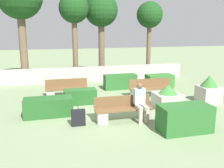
% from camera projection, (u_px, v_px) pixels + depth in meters
% --- Properties ---
extents(ground_plane, '(60.00, 60.00, 0.00)m').
position_uv_depth(ground_plane, '(116.00, 108.00, 10.02)').
color(ground_plane, gray).
extents(perimeter_wall, '(11.65, 0.30, 0.88)m').
position_uv_depth(perimeter_wall, '(92.00, 74.00, 15.09)').
color(perimeter_wall, '#ADA89E').
rests_on(perimeter_wall, ground_plane).
extents(bench_front, '(2.05, 0.48, 0.84)m').
position_uv_depth(bench_front, '(124.00, 111.00, 8.70)').
color(bench_front, brown).
rests_on(bench_front, ground_plane).
extents(bench_left_side, '(2.05, 0.48, 0.84)m').
position_uv_depth(bench_left_side, '(151.00, 90.00, 11.62)').
color(bench_left_side, brown).
rests_on(bench_left_side, ground_plane).
extents(bench_right_side, '(1.96, 0.49, 0.84)m').
position_uv_depth(bench_right_side, '(67.00, 90.00, 11.58)').
color(bench_right_side, brown).
rests_on(bench_right_side, ground_plane).
extents(person_seated_man, '(0.38, 0.64, 1.31)m').
position_uv_depth(person_seated_man, '(140.00, 100.00, 8.61)').
color(person_seated_man, '#B2A893').
rests_on(person_seated_man, ground_plane).
extents(hedge_block_near_left, '(1.34, 0.61, 0.63)m').
position_uv_depth(hedge_block_near_left, '(80.00, 97.00, 10.58)').
color(hedge_block_near_left, '#235623').
rests_on(hedge_block_near_left, ground_plane).
extents(hedge_block_near_right, '(1.71, 0.62, 0.77)m').
position_uv_depth(hedge_block_near_right, '(120.00, 82.00, 13.17)').
color(hedge_block_near_right, '#286028').
rests_on(hedge_block_near_right, ground_plane).
extents(hedge_block_mid_left, '(1.61, 0.82, 0.85)m').
position_uv_depth(hedge_block_mid_left, '(185.00, 118.00, 7.73)').
color(hedge_block_mid_left, '#286028').
rests_on(hedge_block_mid_left, ground_plane).
extents(hedge_block_mid_right, '(1.43, 0.76, 0.70)m').
position_uv_depth(hedge_block_mid_right, '(159.00, 81.00, 13.53)').
color(hedge_block_mid_right, '#33702D').
rests_on(hedge_block_mid_right, ground_plane).
extents(hedge_block_far_left, '(1.74, 0.76, 0.67)m').
position_uv_depth(hedge_block_far_left, '(48.00, 107.00, 9.13)').
color(hedge_block_far_left, '#235623').
rests_on(hedge_block_far_left, ground_plane).
extents(planter_corner_left, '(1.01, 1.01, 0.96)m').
position_uv_depth(planter_corner_left, '(168.00, 97.00, 10.06)').
color(planter_corner_left, '#ADA89E').
rests_on(planter_corner_left, ground_plane).
extents(planter_corner_right, '(0.84, 0.84, 1.19)m').
position_uv_depth(planter_corner_right, '(209.00, 90.00, 10.77)').
color(planter_corner_right, '#ADA89E').
rests_on(planter_corner_right, ground_plane).
extents(suitcase, '(0.45, 0.23, 0.73)m').
position_uv_depth(suitcase, '(78.00, 118.00, 8.23)').
color(suitcase, black).
rests_on(suitcase, ground_plane).
extents(tree_center_left, '(1.78, 1.78, 5.20)m').
position_uv_depth(tree_center_left, '(74.00, 11.00, 14.72)').
color(tree_center_left, brown).
rests_on(tree_center_left, ground_plane).
extents(tree_center_right, '(2.08, 2.08, 5.29)m').
position_uv_depth(tree_center_right, '(101.00, 12.00, 15.54)').
color(tree_center_right, brown).
rests_on(tree_center_right, ground_plane).
extents(tree_rightmost, '(1.67, 1.67, 4.82)m').
position_uv_depth(tree_rightmost, '(150.00, 17.00, 15.94)').
color(tree_rightmost, brown).
rests_on(tree_rightmost, ground_plane).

